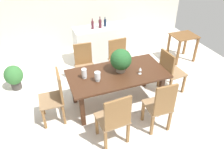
% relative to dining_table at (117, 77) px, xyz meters
% --- Properties ---
extents(ground_plane, '(7.04, 7.04, 0.00)m').
position_rel_dining_table_xyz_m(ground_plane, '(0.00, 0.13, -0.64)').
color(ground_plane, silver).
extents(back_wall, '(6.40, 0.10, 2.60)m').
position_rel_dining_table_xyz_m(back_wall, '(0.00, 2.73, 0.66)').
color(back_wall, beige).
rests_on(back_wall, ground).
extents(dining_table, '(1.88, 0.95, 0.74)m').
position_rel_dining_table_xyz_m(dining_table, '(0.00, 0.00, 0.00)').
color(dining_table, '#422616').
rests_on(dining_table, ground).
extents(chair_far_right, '(0.49, 0.46, 0.94)m').
position_rel_dining_table_xyz_m(chair_far_right, '(0.42, 0.92, -0.11)').
color(chair_far_right, brown).
rests_on(chair_far_right, ground).
extents(chair_near_left, '(0.51, 0.49, 1.02)m').
position_rel_dining_table_xyz_m(chair_near_left, '(-0.42, -0.93, -0.08)').
color(chair_near_left, brown).
rests_on(chair_near_left, ground).
extents(chair_near_right, '(0.43, 0.46, 1.03)m').
position_rel_dining_table_xyz_m(chair_near_right, '(0.42, -0.93, -0.08)').
color(chair_near_right, brown).
rests_on(chair_near_right, ground).
extents(chair_head_end, '(0.44, 0.48, 1.01)m').
position_rel_dining_table_xyz_m(chair_head_end, '(-1.19, -0.00, -0.08)').
color(chair_head_end, brown).
rests_on(chair_head_end, ground).
extents(chair_foot_end, '(0.47, 0.50, 0.97)m').
position_rel_dining_table_xyz_m(chair_foot_end, '(1.19, -0.01, -0.10)').
color(chair_foot_end, brown).
rests_on(chair_foot_end, ground).
extents(chair_far_left, '(0.45, 0.44, 0.97)m').
position_rel_dining_table_xyz_m(chair_far_left, '(-0.42, 0.92, -0.10)').
color(chair_far_left, brown).
rests_on(chair_far_left, ground).
extents(flower_centerpiece, '(0.40, 0.40, 0.46)m').
position_rel_dining_table_xyz_m(flower_centerpiece, '(0.09, 0.04, 0.34)').
color(flower_centerpiece, gray).
rests_on(flower_centerpiece, dining_table).
extents(crystal_vase_left, '(0.10, 0.10, 0.19)m').
position_rel_dining_table_xyz_m(crystal_vase_left, '(-0.63, 0.07, 0.21)').
color(crystal_vase_left, silver).
rests_on(crystal_vase_left, dining_table).
extents(crystal_vase_center_near, '(0.11, 0.11, 0.19)m').
position_rel_dining_table_xyz_m(crystal_vase_center_near, '(-0.43, -0.11, 0.21)').
color(crystal_vase_center_near, silver).
rests_on(crystal_vase_center_near, dining_table).
extents(wine_glass, '(0.06, 0.06, 0.14)m').
position_rel_dining_table_xyz_m(wine_glass, '(0.39, -0.17, 0.20)').
color(wine_glass, silver).
rests_on(wine_glass, dining_table).
extents(kitchen_counter, '(1.69, 0.53, 0.95)m').
position_rel_dining_table_xyz_m(kitchen_counter, '(0.43, 1.80, -0.16)').
color(kitchen_counter, silver).
rests_on(kitchen_counter, ground).
extents(wine_bottle_amber, '(0.06, 0.06, 0.26)m').
position_rel_dining_table_xyz_m(wine_bottle_amber, '(0.06, 1.78, 0.41)').
color(wine_bottle_amber, '#511E28').
rests_on(wine_bottle_amber, kitchen_counter).
extents(wine_bottle_dark, '(0.07, 0.07, 0.28)m').
position_rel_dining_table_xyz_m(wine_bottle_dark, '(0.25, 1.77, 0.42)').
color(wine_bottle_dark, '#511E28').
rests_on(wine_bottle_dark, kitchen_counter).
extents(wine_bottle_clear, '(0.06, 0.06, 0.24)m').
position_rel_dining_table_xyz_m(wine_bottle_clear, '(0.40, 1.83, 0.40)').
color(wine_bottle_clear, '#0F1E38').
rests_on(wine_bottle_clear, kitchen_counter).
extents(side_table, '(0.63, 0.53, 0.72)m').
position_rel_dining_table_xyz_m(side_table, '(2.31, 1.07, -0.10)').
color(side_table, brown).
rests_on(side_table, ground).
extents(potted_plant_floor, '(0.40, 0.40, 0.58)m').
position_rel_dining_table_xyz_m(potted_plant_floor, '(-1.93, 1.27, -0.31)').
color(potted_plant_floor, '#423D38').
rests_on(potted_plant_floor, ground).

